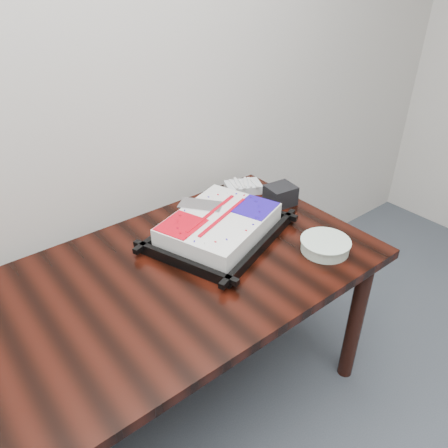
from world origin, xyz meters
TOP-DOWN VIEW (x-y plane):
  - table at (0.00, 2.00)m, footprint 1.80×0.90m
  - cake_tray at (0.39, 2.08)m, footprint 0.64×0.57m
  - plate_stack at (0.66, 1.74)m, footprint 0.20×0.20m
  - fork_bag at (0.74, 2.33)m, footprint 0.20×0.17m
  - napkin_box at (0.79, 2.12)m, footprint 0.14×0.13m

SIDE VIEW (x-z plane):
  - table at x=0.00m, z-range 0.29..1.04m
  - fork_bag at x=0.74m, z-range 0.75..0.80m
  - plate_stack at x=0.66m, z-range 0.75..0.80m
  - napkin_box at x=0.79m, z-range 0.75..0.84m
  - cake_tray at x=0.39m, z-range 0.75..0.85m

